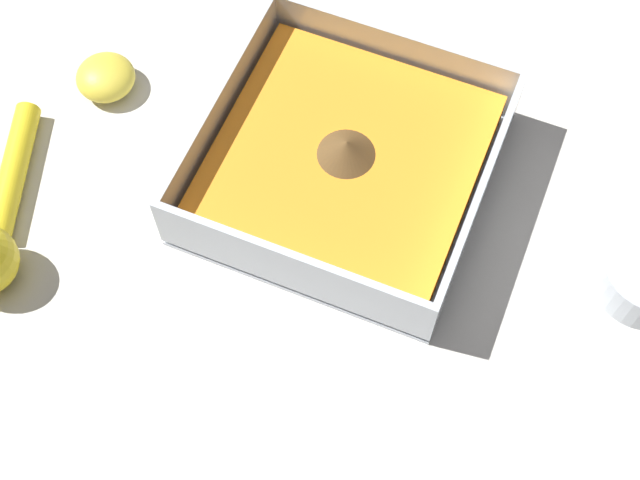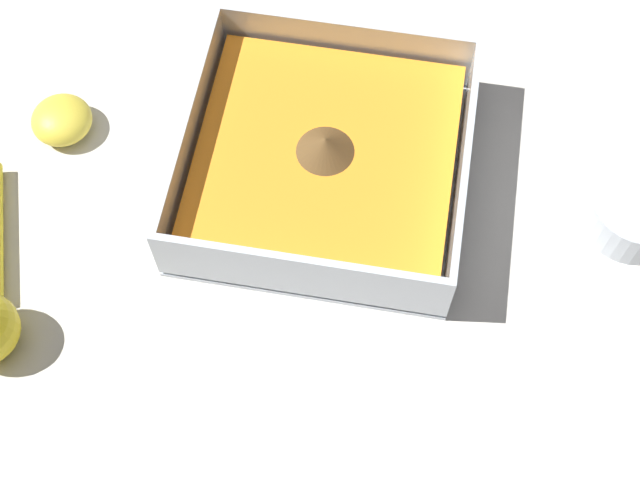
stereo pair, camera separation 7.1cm
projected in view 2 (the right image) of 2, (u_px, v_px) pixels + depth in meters
name	position (u px, v px, depth m)	size (l,w,h in m)	color
ground_plane	(344.00, 228.00, 0.76)	(4.00, 4.00, 0.00)	beige
square_dish	(325.00, 162.00, 0.76)	(0.24, 0.24, 0.07)	silver
spice_bowl	(635.00, 212.00, 0.74)	(0.08, 0.08, 0.04)	silver
lemon_half	(62.00, 120.00, 0.79)	(0.05, 0.05, 0.03)	yellow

